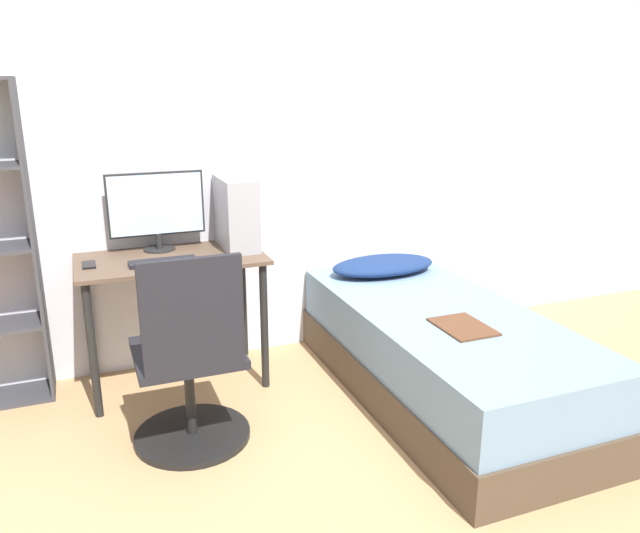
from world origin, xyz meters
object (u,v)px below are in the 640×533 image
bed (442,355)px  monitor (156,208)px  pc_tower (236,213)px  keyboard (163,262)px  office_chair (191,374)px

bed → monitor: size_ratio=3.68×
bed → pc_tower: 1.42m
bed → keyboard: size_ratio=5.59×
monitor → pc_tower: (0.44, -0.11, -0.04)m
monitor → pc_tower: monitor is taller
monitor → pc_tower: 0.45m
bed → keyboard: (-1.40, 0.60, 0.53)m
keyboard → pc_tower: bearing=22.0°
office_chair → pc_tower: 1.06m
keyboard → office_chair: bearing=-88.0°
office_chair → bed: (1.38, -0.02, -0.13)m
monitor → keyboard: 0.38m
bed → keyboard: bearing=157.0°
office_chair → keyboard: size_ratio=2.79×
office_chair → monitor: (0.00, 0.88, 0.64)m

